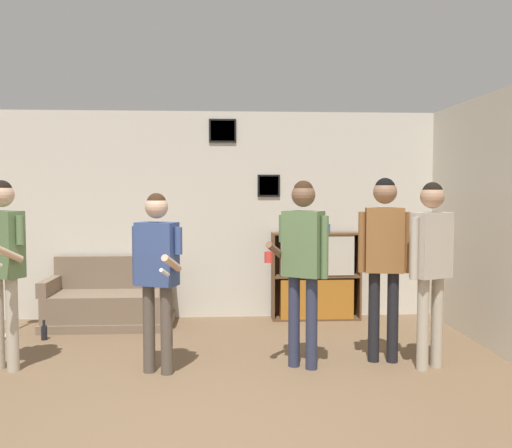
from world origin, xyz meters
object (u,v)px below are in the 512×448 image
Objects in this scene: person_spectator_far_right at (431,254)px; bottle_on_floor at (44,332)px; drinking_cup at (327,228)px; bookshelf at (316,276)px; person_watcher_holding_cup at (303,252)px; person_player_foreground_center at (157,263)px; person_spectator_near_bookshelf at (384,248)px; couch at (110,303)px; person_player_foreground_left at (3,253)px.

person_spectator_far_right is 7.82× the size of bottle_on_floor.
bottle_on_floor is 2.01× the size of drinking_cup.
drinking_cup is at bearing 14.31° from bottle_on_floor.
person_watcher_holding_cup is (-0.46, -2.02, 0.54)m from bookshelf.
person_spectator_far_right reaches higher than person_player_foreground_center.
bookshelf is 0.69× the size of person_player_foreground_center.
person_watcher_holding_cup reaches higher than bookshelf.
person_player_foreground_center is at bearing -130.62° from bookshelf.
person_spectator_near_bookshelf is 1.89m from drinking_cup.
person_spectator_far_right is (3.34, -1.90, 0.80)m from couch.
person_player_foreground_center is at bearing -67.14° from couch.
bookshelf is at bearing 100.79° from person_spectator_near_bookshelf.
person_spectator_near_bookshelf is at bearing 9.85° from person_watcher_holding_cup.
couch is at bearing 150.51° from person_spectator_near_bookshelf.
bottle_on_floor is at bearing 138.52° from person_player_foreground_center.
bottle_on_floor is (-3.57, 1.02, -1.03)m from person_spectator_near_bookshelf.
drinking_cup reaches higher than couch.
bookshelf is 10.23× the size of drinking_cup.
person_player_foreground_left is (-0.63, -1.72, 0.82)m from couch.
bottle_on_floor is at bearing 162.46° from person_spectator_far_right.
person_spectator_near_bookshelf reaches higher than person_watcher_holding_cup.
person_spectator_near_bookshelf reaches higher than bottle_on_floor.
bottle_on_floor is (-0.61, -0.65, -0.20)m from couch.
person_spectator_far_right is at bearing -2.60° from person_player_foreground_left.
person_player_foreground_left is 1.47m from bottle_on_floor.
person_player_foreground_left reaches higher than person_watcher_holding_cup.
person_spectator_near_bookshelf is (2.96, -1.67, 0.84)m from couch.
person_player_foreground_left is 3.89m from drinking_cup.
bookshelf is 2.29m from person_spectator_far_right.
person_watcher_holding_cup is 0.98× the size of person_spectator_near_bookshelf.
bookshelf is 5.10× the size of bottle_on_floor.
drinking_cup is at bearing 96.39° from person_spectator_near_bookshelf.
couch is at bearing 150.34° from person_spectator_far_right.
person_player_foreground_center is 2.87m from drinking_cup.
bookshelf is 3.80m from person_player_foreground_left.
person_watcher_holding_cup is at bearing -1.92° from person_player_foreground_left.
person_player_foreground_left is at bearing -150.35° from drinking_cup.
person_player_foreground_left is at bearing -91.23° from bottle_on_floor.
drinking_cup is (2.75, 0.20, 0.90)m from couch.
person_player_foreground_center is at bearing -41.48° from bottle_on_floor.
couch is 0.93× the size of person_player_foreground_center.
drinking_cup is at bearing 47.15° from person_player_foreground_center.
person_player_foreground_left reaches higher than bottle_on_floor.
person_spectator_near_bookshelf is at bearing 5.96° from person_player_foreground_center.
person_watcher_holding_cup is 0.83m from person_spectator_near_bookshelf.
person_spectator_near_bookshelf reaches higher than person_player_foreground_left.
person_spectator_near_bookshelf is 3.85m from bottle_on_floor.
person_player_foreground_center is at bearing 179.93° from person_spectator_far_right.
drinking_cup reaches higher than bookshelf.
couch is 0.87× the size of person_player_foreground_left.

